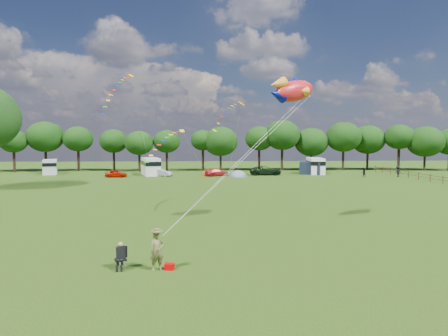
{
  "coord_description": "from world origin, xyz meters",
  "views": [
    {
      "loc": [
        -1.44,
        -20.74,
        6.11
      ],
      "look_at": [
        0.0,
        8.0,
        4.0
      ],
      "focal_mm": 30.0,
      "sensor_mm": 36.0,
      "label": 1
    }
  ],
  "objects_px": {
    "campervan_b": "(151,166)",
    "campervan_d": "(315,165)",
    "fish_kite": "(291,91)",
    "car_c": "(217,172)",
    "tent_greyblue": "(238,177)",
    "walker_b": "(398,171)",
    "campervan_a": "(50,166)",
    "walker_a": "(364,172)",
    "car_d": "(265,171)",
    "camp_chair": "(121,253)",
    "car_a": "(116,174)",
    "car_b": "(161,173)",
    "kite_flyer": "(157,251)",
    "tent_orange": "(209,175)"
  },
  "relations": [
    {
      "from": "campervan_b",
      "to": "campervan_d",
      "type": "height_order",
      "value": "campervan_b"
    },
    {
      "from": "fish_kite",
      "to": "car_c",
      "type": "bearing_deg",
      "value": 65.07
    },
    {
      "from": "tent_greyblue",
      "to": "fish_kite",
      "type": "relative_size",
      "value": 0.79
    },
    {
      "from": "tent_greyblue",
      "to": "fish_kite",
      "type": "distance_m",
      "value": 36.94
    },
    {
      "from": "tent_greyblue",
      "to": "walker_b",
      "type": "relative_size",
      "value": 1.8
    },
    {
      "from": "tent_greyblue",
      "to": "walker_b",
      "type": "distance_m",
      "value": 27.04
    },
    {
      "from": "walker_b",
      "to": "car_c",
      "type": "bearing_deg",
      "value": -23.91
    },
    {
      "from": "campervan_a",
      "to": "walker_a",
      "type": "distance_m",
      "value": 55.47
    },
    {
      "from": "fish_kite",
      "to": "walker_b",
      "type": "xyz_separation_m",
      "value": [
        26.37,
        34.76,
        -8.73
      ]
    },
    {
      "from": "car_c",
      "to": "tent_greyblue",
      "type": "xyz_separation_m",
      "value": [
        3.5,
        -2.16,
        -0.61
      ]
    },
    {
      "from": "car_d",
      "to": "walker_b",
      "type": "xyz_separation_m",
      "value": [
        21.77,
        -4.56,
        0.14
      ]
    },
    {
      "from": "camp_chair",
      "to": "walker_a",
      "type": "xyz_separation_m",
      "value": [
        30.47,
        43.34,
        0.02
      ]
    },
    {
      "from": "fish_kite",
      "to": "car_a",
      "type": "bearing_deg",
      "value": 88.86
    },
    {
      "from": "car_b",
      "to": "camp_chair",
      "type": "distance_m",
      "value": 46.9
    },
    {
      "from": "car_a",
      "to": "car_c",
      "type": "distance_m",
      "value": 16.91
    },
    {
      "from": "camp_chair",
      "to": "walker_b",
      "type": "distance_m",
      "value": 56.93
    },
    {
      "from": "campervan_d",
      "to": "fish_kite",
      "type": "distance_m",
      "value": 44.48
    },
    {
      "from": "car_c",
      "to": "walker_a",
      "type": "relative_size",
      "value": 2.58
    },
    {
      "from": "kite_flyer",
      "to": "walker_b",
      "type": "relative_size",
      "value": 1.01
    },
    {
      "from": "campervan_b",
      "to": "walker_a",
      "type": "distance_m",
      "value": 36.57
    },
    {
      "from": "car_a",
      "to": "car_c",
      "type": "relative_size",
      "value": 0.87
    },
    {
      "from": "campervan_a",
      "to": "campervan_b",
      "type": "height_order",
      "value": "campervan_b"
    },
    {
      "from": "car_c",
      "to": "walker_b",
      "type": "relative_size",
      "value": 2.27
    },
    {
      "from": "campervan_d",
      "to": "kite_flyer",
      "type": "bearing_deg",
      "value": 161.9
    },
    {
      "from": "tent_greyblue",
      "to": "camp_chair",
      "type": "relative_size",
      "value": 2.52
    },
    {
      "from": "fish_kite",
      "to": "walker_b",
      "type": "distance_m",
      "value": 44.49
    },
    {
      "from": "walker_a",
      "to": "walker_b",
      "type": "bearing_deg",
      "value": -178.18
    },
    {
      "from": "campervan_b",
      "to": "tent_greyblue",
      "type": "height_order",
      "value": "campervan_b"
    },
    {
      "from": "campervan_a",
      "to": "tent_orange",
      "type": "bearing_deg",
      "value": -118.42
    },
    {
      "from": "car_a",
      "to": "campervan_b",
      "type": "relative_size",
      "value": 0.54
    },
    {
      "from": "camp_chair",
      "to": "tent_greyblue",
      "type": "bearing_deg",
      "value": 56.61
    },
    {
      "from": "car_a",
      "to": "car_b",
      "type": "relative_size",
      "value": 1.04
    },
    {
      "from": "walker_a",
      "to": "car_b",
      "type": "bearing_deg",
      "value": -7.19
    },
    {
      "from": "tent_orange",
      "to": "walker_b",
      "type": "relative_size",
      "value": 1.6
    },
    {
      "from": "tent_orange",
      "to": "tent_greyblue",
      "type": "relative_size",
      "value": 0.89
    },
    {
      "from": "campervan_d",
      "to": "camp_chair",
      "type": "xyz_separation_m",
      "value": [
        -24.35,
        -50.29,
        -0.78
      ]
    },
    {
      "from": "campervan_a",
      "to": "camp_chair",
      "type": "bearing_deg",
      "value": -174.66
    },
    {
      "from": "camp_chair",
      "to": "walker_b",
      "type": "bearing_deg",
      "value": 28.75
    },
    {
      "from": "campervan_d",
      "to": "walker_a",
      "type": "distance_m",
      "value": 9.29
    },
    {
      "from": "car_c",
      "to": "campervan_d",
      "type": "relative_size",
      "value": 0.68
    },
    {
      "from": "car_d",
      "to": "tent_orange",
      "type": "distance_m",
      "value": 10.12
    },
    {
      "from": "fish_kite",
      "to": "walker_a",
      "type": "xyz_separation_m",
      "value": [
        20.32,
        34.41,
        -8.84
      ]
    },
    {
      "from": "car_b",
      "to": "car_d",
      "type": "relative_size",
      "value": 0.61
    },
    {
      "from": "tent_greyblue",
      "to": "walker_b",
      "type": "bearing_deg",
      "value": -1.92
    },
    {
      "from": "car_c",
      "to": "campervan_a",
      "type": "height_order",
      "value": "campervan_a"
    },
    {
      "from": "campervan_d",
      "to": "tent_greyblue",
      "type": "height_order",
      "value": "campervan_d"
    },
    {
      "from": "car_c",
      "to": "car_d",
      "type": "relative_size",
      "value": 0.73
    },
    {
      "from": "car_c",
      "to": "campervan_b",
      "type": "height_order",
      "value": "campervan_b"
    },
    {
      "from": "car_a",
      "to": "tent_greyblue",
      "type": "relative_size",
      "value": 1.09
    },
    {
      "from": "campervan_a",
      "to": "fish_kite",
      "type": "xyz_separation_m",
      "value": [
        34.46,
        -43.04,
        8.23
      ]
    }
  ]
}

